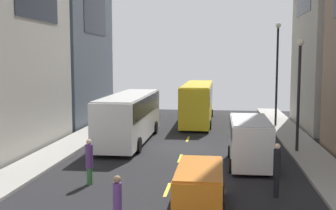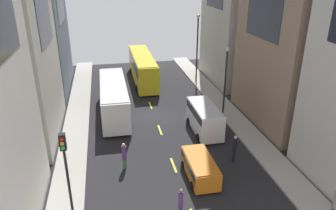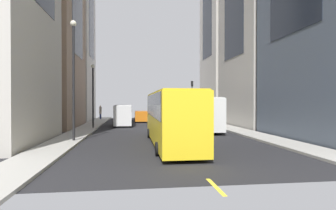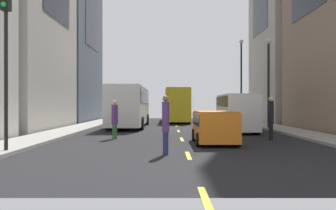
{
  "view_description": "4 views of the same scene",
  "coord_description": "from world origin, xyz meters",
  "views": [
    {
      "loc": [
        2.27,
        -27.08,
        5.81
      ],
      "look_at": [
        -1.36,
        2.21,
        2.58
      ],
      "focal_mm": 44.83,
      "sensor_mm": 36.0,
      "label": 1
    },
    {
      "loc": [
        -4.56,
        -29.44,
        13.95
      ],
      "look_at": [
        1.33,
        -0.25,
        1.28
      ],
      "focal_mm": 34.36,
      "sensor_mm": 36.0,
      "label": 2
    },
    {
      "loc": [
        2.87,
        30.3,
        2.94
      ],
      "look_at": [
        -0.77,
        2.35,
        2.63
      ],
      "focal_mm": 29.77,
      "sensor_mm": 36.0,
      "label": 3
    },
    {
      "loc": [
        -0.75,
        -28.03,
        1.9
      ],
      "look_at": [
        -0.68,
        -1.57,
        1.86
      ],
      "focal_mm": 37.58,
      "sensor_mm": 36.0,
      "label": 4
    }
  ],
  "objects": [
    {
      "name": "pedestrian_crossing_mid",
      "position": [
        -0.84,
        -14.78,
        1.23
      ],
      "size": [
        0.28,
        0.28,
        2.24
      ],
      "rotation": [
        0.0,
        0.0,
        1.64
      ],
      "color": "navy",
      "rests_on": "ground"
    },
    {
      "name": "lane_stripe_3",
      "position": [
        0.0,
        -3.0,
        0.01
      ],
      "size": [
        0.16,
        2.0,
        0.01
      ],
      "primitive_type": "cube",
      "color": "yellow",
      "rests_on": "ground"
    },
    {
      "name": "lane_stripe_5",
      "position": [
        0.0,
        9.0,
        0.01
      ],
      "size": [
        0.16,
        2.0,
        0.01
      ],
      "primitive_type": "cube",
      "color": "yellow",
      "rests_on": "ground"
    },
    {
      "name": "ground_plane",
      "position": [
        0.0,
        0.0,
        0.0
      ],
      "size": [
        41.83,
        41.83,
        0.0
      ],
      "primitive_type": "plane",
      "color": "black"
    },
    {
      "name": "pedestrian_crossing_near",
      "position": [
        -3.7,
        -8.64,
        1.15
      ],
      "size": [
        0.35,
        0.35,
        2.15
      ],
      "rotation": [
        0.0,
        0.0,
        3.41
      ],
      "color": "#336B38",
      "rests_on": "ground"
    },
    {
      "name": "city_bus_white",
      "position": [
        -3.97,
        1.56,
        2.01
      ],
      "size": [
        2.81,
        11.03,
        3.35
      ],
      "color": "silver",
      "rests_on": "ground"
    },
    {
      "name": "sidewalk_east",
      "position": [
        7.74,
        0.0,
        0.07
      ],
      "size": [
        2.35,
        44.0,
        0.15
      ],
      "primitive_type": "cube",
      "color": "#9E9B93",
      "rests_on": "ground"
    },
    {
      "name": "lane_stripe_2",
      "position": [
        0.0,
        -9.0,
        0.01
      ],
      "size": [
        0.16,
        2.0,
        0.01
      ],
      "primitive_type": "cube",
      "color": "yellow",
      "rests_on": "ground"
    },
    {
      "name": "lane_stripe_0",
      "position": [
        0.0,
        -21.0,
        0.01
      ],
      "size": [
        0.16,
        2.0,
        0.01
      ],
      "primitive_type": "cube",
      "color": "yellow",
      "rests_on": "ground"
    },
    {
      "name": "lane_stripe_6",
      "position": [
        0.0,
        15.0,
        0.01
      ],
      "size": [
        0.16,
        2.0,
        0.01
      ],
      "primitive_type": "cube",
      "color": "yellow",
      "rests_on": "ground"
    },
    {
      "name": "streetlamp_near",
      "position": [
        7.06,
        9.4,
        5.34
      ],
      "size": [
        0.44,
        0.44,
        8.7
      ],
      "color": "black",
      "rests_on": "ground"
    },
    {
      "name": "pedestrian_walking_far",
      "position": [
        4.69,
        -9.48,
        1.27
      ],
      "size": [
        0.3,
        0.3,
        2.32
      ],
      "rotation": [
        0.0,
        0.0,
        4.54
      ],
      "color": "black",
      "rests_on": "ground"
    },
    {
      "name": "lane_stripe_1",
      "position": [
        0.0,
        -15.0,
        0.01
      ],
      "size": [
        0.16,
        2.0,
        0.01
      ],
      "primitive_type": "cube",
      "color": "yellow",
      "rests_on": "ground"
    },
    {
      "name": "delivery_van_white",
      "position": [
        3.93,
        -4.15,
        1.51
      ],
      "size": [
        2.25,
        5.32,
        2.58
      ],
      "color": "white",
      "rests_on": "ground"
    },
    {
      "name": "sidewalk_west",
      "position": [
        -7.74,
        0.0,
        0.07
      ],
      "size": [
        2.35,
        44.0,
        0.15
      ],
      "primitive_type": "cube",
      "color": "#9E9B93",
      "rests_on": "ground"
    },
    {
      "name": "lane_stripe_4",
      "position": [
        0.0,
        3.0,
        0.01
      ],
      "size": [
        0.16,
        2.0,
        0.01
      ],
      "primitive_type": "cube",
      "color": "yellow",
      "rests_on": "ground"
    },
    {
      "name": "traffic_light_near_corner",
      "position": [
        -6.96,
        -14.6,
        4.46
      ],
      "size": [
        0.32,
        0.44,
        6.24
      ],
      "color": "black",
      "rests_on": "ground"
    },
    {
      "name": "streetcar_yellow",
      "position": [
        0.26,
        11.46,
        2.12
      ],
      "size": [
        2.7,
        12.22,
        3.59
      ],
      "color": "yellow",
      "rests_on": "ground"
    },
    {
      "name": "lane_stripe_7",
      "position": [
        0.0,
        21.0,
        0.01
      ],
      "size": [
        0.16,
        2.0,
        0.01
      ],
      "primitive_type": "cube",
      "color": "yellow",
      "rests_on": "ground"
    },
    {
      "name": "streetlamp_far",
      "position": [
        7.06,
        -0.75,
        4.39
      ],
      "size": [
        0.44,
        0.44,
        6.9
      ],
      "color": "black",
      "rests_on": "ground"
    },
    {
      "name": "car_orange_0",
      "position": [
        1.51,
        -10.9,
        0.93
      ],
      "size": [
        1.99,
        4.17,
        1.58
      ],
      "color": "orange",
      "rests_on": "ground"
    }
  ]
}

